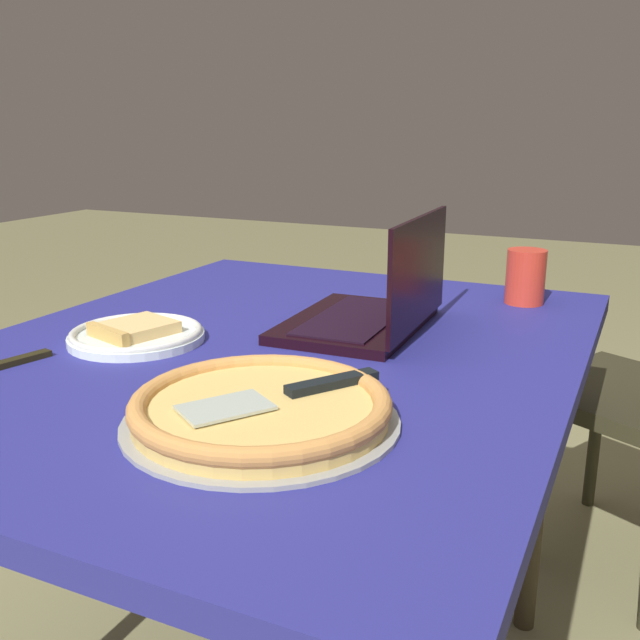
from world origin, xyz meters
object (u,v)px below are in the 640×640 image
object	(u,v)px
laptop	(374,307)
drink_cup	(526,276)
pizza_plate	(136,334)
pizza_tray	(261,408)
dining_table	(275,376)

from	to	relation	value
laptop	drink_cup	distance (m)	0.39
laptop	pizza_plate	xyz separation A→B (m)	(0.24, -0.35, -0.03)
drink_cup	pizza_plate	bearing A→B (deg)	-44.96
drink_cup	laptop	bearing A→B (deg)	-33.82
laptop	pizza_tray	distance (m)	0.46
dining_table	pizza_plate	size ratio (longest dim) A/B	5.36
pizza_plate	drink_cup	world-z (taller)	drink_cup
dining_table	laptop	world-z (taller)	laptop
pizza_plate	pizza_tray	world-z (taller)	pizza_tray
pizza_plate	dining_table	bearing A→B (deg)	111.69
pizza_tray	drink_cup	distance (m)	0.80
dining_table	pizza_plate	xyz separation A→B (m)	(0.09, -0.22, 0.07)
dining_table	pizza_tray	bearing A→B (deg)	25.92
dining_table	laptop	distance (m)	0.22
dining_table	pizza_tray	distance (m)	0.34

